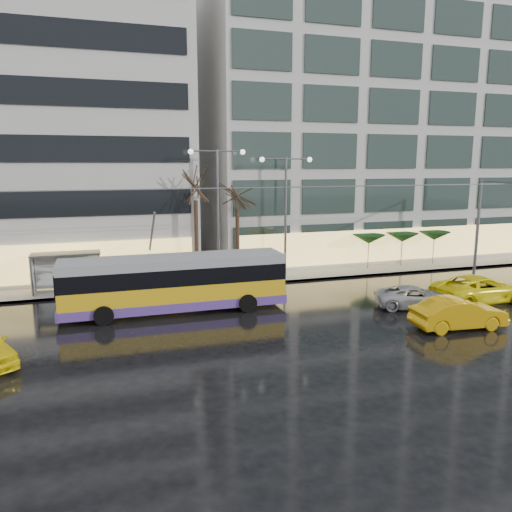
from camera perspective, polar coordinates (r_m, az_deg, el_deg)
name	(u,v)px	position (r m, az deg, el deg)	size (l,w,h in m)	color
ground	(230,333)	(24.93, -2.96, -8.78)	(140.00, 140.00, 0.00)	black
sidewalk	(209,271)	(38.49, -5.37, -1.74)	(80.00, 10.00, 0.15)	gray
kerb	(225,286)	(33.79, -3.57, -3.45)	(80.00, 0.10, 0.15)	slate
building_right	(377,114)	(48.82, 13.64, 15.46)	(32.00, 14.00, 25.00)	#B3B1AB
trolleybus	(175,285)	(28.27, -9.27, -3.28)	(12.38, 4.85, 5.73)	gold
catenary	(213,227)	(31.72, -4.93, 3.29)	(42.24, 5.12, 7.00)	#595B60
bus_shelter	(60,263)	(34.14, -21.47, -0.79)	(4.20, 1.60, 2.51)	#595B60
street_lamp_near	(218,197)	(34.56, -4.40, 6.79)	(3.96, 0.36, 9.03)	#595B60
street_lamp_far	(286,199)	(36.05, 3.42, 6.52)	(3.96, 0.36, 8.53)	#595B60
tree_a	(195,181)	(34.39, -6.96, 8.56)	(3.20, 3.20, 8.40)	black
tree_b	(237,190)	(35.29, -2.17, 7.56)	(3.20, 3.20, 7.70)	black
parasol_a	(369,239)	(39.62, 12.76, 1.89)	(2.50, 2.50, 2.65)	#595B60
parasol_b	(402,237)	(41.21, 16.37, 2.05)	(2.50, 2.50, 2.65)	#595B60
parasol_c	(434,236)	(42.94, 19.70, 2.19)	(2.50, 2.50, 2.65)	#595B60
taxi_b	(458,313)	(27.29, 22.13, -6.10)	(1.67, 4.79, 1.58)	#D6990B
taxi_c	(479,289)	(32.92, 24.15, -3.42)	(2.71, 5.88, 1.63)	#FFEB0D
sedan_silver	(415,297)	(30.32, 17.75, -4.50)	(2.10, 4.56, 1.27)	#ACACB1
pedestrian_a	(90,268)	(33.88, -18.47, -1.33)	(1.17, 1.19, 2.19)	black
pedestrian_b	(128,274)	(34.62, -14.39, -2.00)	(0.85, 0.73, 1.53)	black
pedestrian_c	(69,278)	(32.98, -20.55, -2.34)	(1.23, 0.93, 2.11)	black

